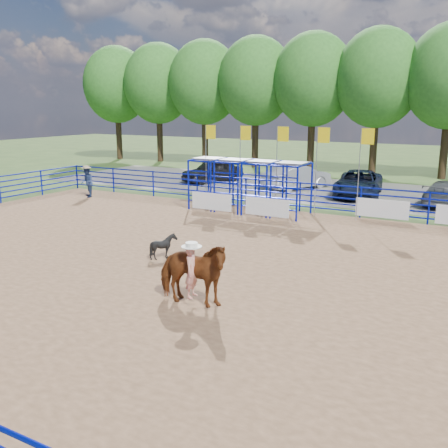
{
  "coord_description": "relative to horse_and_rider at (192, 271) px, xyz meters",
  "views": [
    {
      "loc": [
        8.39,
        -13.25,
        5.14
      ],
      "look_at": [
        0.61,
        1.0,
        1.3
      ],
      "focal_mm": 40.0,
      "sensor_mm": 36.0,
      "label": 1
    }
  ],
  "objects": [
    {
      "name": "treeline",
      "position": [
        -1.75,
        28.83,
        6.57
      ],
      "size": [
        56.4,
        6.4,
        11.24
      ],
      "color": "#3F2B19",
      "rests_on": "ground"
    },
    {
      "name": "car_b",
      "position": [
        -4.37,
        19.42,
        -0.18
      ],
      "size": [
        3.5,
        5.0,
        1.56
      ],
      "primitive_type": "imported",
      "rotation": [
        0.0,
        0.0,
        2.71
      ],
      "color": "#989AA0",
      "rests_on": "gravel_strip"
    },
    {
      "name": "chute_assembly",
      "position": [
        -3.65,
        11.67,
        0.29
      ],
      "size": [
        19.32,
        2.41,
        4.2
      ],
      "color": "#0714AC",
      "rests_on": "ground"
    },
    {
      "name": "calf",
      "position": [
        -3.08,
        3.05,
        -0.51
      ],
      "size": [
        0.93,
        0.86,
        0.88
      ],
      "primitive_type": "imported",
      "rotation": [
        0.0,
        0.0,
        1.79
      ],
      "color": "black",
      "rests_on": "arena_dirt"
    },
    {
      "name": "car_c",
      "position": [
        -0.28,
        18.65,
        -0.21
      ],
      "size": [
        3.25,
        5.68,
        1.49
      ],
      "primitive_type": "imported",
      "rotation": [
        0.0,
        0.0,
        0.15
      ],
      "color": "#141C33",
      "rests_on": "gravel_strip"
    },
    {
      "name": "perimeter_fence",
      "position": [
        -1.75,
        2.83,
        -0.22
      ],
      "size": [
        30.1,
        20.1,
        1.5
      ],
      "color": "#0714AC",
      "rests_on": "ground"
    },
    {
      "name": "gravel_strip",
      "position": [
        -1.75,
        19.83,
        -0.96
      ],
      "size": [
        40.0,
        10.0,
        0.01
      ],
      "primitive_type": "cube",
      "color": "gray",
      "rests_on": "ground"
    },
    {
      "name": "car_d",
      "position": [
        4.54,
        18.16,
        -0.3
      ],
      "size": [
        2.37,
        4.69,
        1.3
      ],
      "primitive_type": "imported",
      "rotation": [
        0.0,
        0.0,
        3.02
      ],
      "color": "#5C5C5F",
      "rests_on": "gravel_strip"
    },
    {
      "name": "arena_dirt",
      "position": [
        -1.75,
        2.83,
        -0.96
      ],
      "size": [
        30.0,
        20.0,
        0.02
      ],
      "primitive_type": "cube",
      "color": "#866143",
      "rests_on": "ground"
    },
    {
      "name": "ground",
      "position": [
        -1.75,
        2.83,
        -0.97
      ],
      "size": [
        120.0,
        120.0,
        0.0
      ],
      "primitive_type": "plane",
      "color": "#3C5522",
      "rests_on": "ground"
    },
    {
      "name": "car_a",
      "position": [
        -10.62,
        19.54,
        -0.19
      ],
      "size": [
        3.51,
        4.87,
        1.54
      ],
      "primitive_type": "imported",
      "rotation": [
        0.0,
        0.0,
        -0.42
      ],
      "color": "black",
      "rests_on": "gravel_strip"
    },
    {
      "name": "spectator_cowboy",
      "position": [
        -13.96,
        10.81,
        -0.05
      ],
      "size": [
        1.06,
        1.05,
        1.78
      ],
      "color": "navy",
      "rests_on": "arena_dirt"
    },
    {
      "name": "horse_and_rider",
      "position": [
        0.0,
        0.0,
        0.0
      ],
      "size": [
        2.19,
        1.16,
        2.41
      ],
      "color": "brown",
      "rests_on": "arena_dirt"
    }
  ]
}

